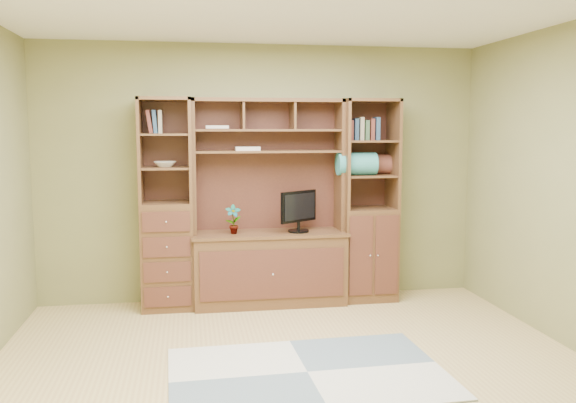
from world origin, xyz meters
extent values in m
cube|color=tan|center=(0.00, 0.00, 0.00)|extent=(4.60, 4.10, 0.04)
cube|color=white|center=(0.00, 0.00, 2.60)|extent=(4.60, 4.10, 0.04)
cube|color=olive|center=(0.00, 2.00, 1.30)|extent=(4.50, 0.04, 2.60)
cube|color=olive|center=(0.00, -2.00, 1.30)|extent=(4.50, 0.04, 2.60)
cube|color=#51331C|center=(0.04, 1.73, 1.02)|extent=(1.54, 0.53, 2.05)
cube|color=#51331C|center=(-0.96, 1.77, 1.02)|extent=(0.50, 0.45, 2.05)
cube|color=#51331C|center=(1.06, 1.77, 1.02)|extent=(0.55, 0.45, 2.05)
cube|color=#9CA1A1|center=(0.07, -0.06, 0.01)|extent=(2.01, 1.38, 0.01)
cube|color=black|center=(0.33, 1.70, 1.01)|extent=(0.50, 0.43, 0.57)
imported|color=#B9633E|center=(-0.32, 1.70, 0.87)|extent=(0.15, 0.10, 0.29)
cube|color=beige|center=(-0.16, 1.82, 1.56)|extent=(0.24, 0.18, 0.04)
imported|color=beige|center=(-0.97, 1.77, 1.42)|extent=(0.22, 0.22, 0.05)
cube|color=teal|center=(0.92, 1.73, 1.40)|extent=(0.39, 0.23, 0.23)
cube|color=brown|center=(1.19, 1.85, 1.39)|extent=(0.36, 0.20, 0.20)
camera|label=1|loc=(-0.75, -4.20, 1.76)|focal=38.00mm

